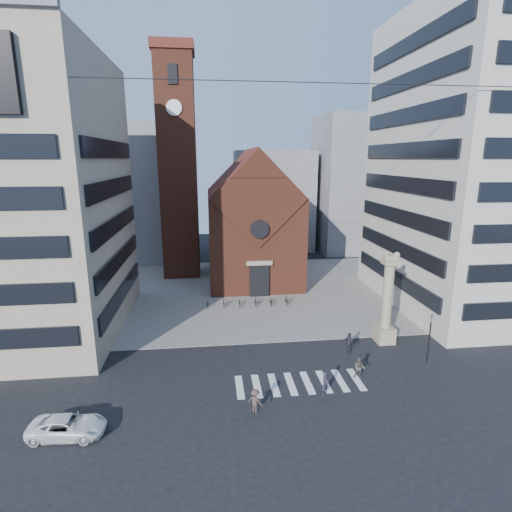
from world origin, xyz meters
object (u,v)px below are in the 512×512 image
Objects in this scene: white_car at (68,427)px; pedestrian_2 at (349,343)px; scooter_0 at (208,304)px; traffic_light at (429,337)px; pedestrian_0 at (325,383)px; pedestrian_1 at (359,368)px; lion_column at (387,307)px.

white_car is 2.34× the size of pedestrian_2.
pedestrian_2 is 17.62m from scooter_0.
pedestrian_0 is (-9.92, -3.67, -1.40)m from traffic_light.
white_car is 2.59× the size of pedestrian_0.
white_car is 20.73m from pedestrian_1.
pedestrian_1 is 20.34m from scooter_0.
pedestrian_2 reaches higher than scooter_0.
pedestrian_1 is at bearing -74.21° from white_car.
traffic_light is at bearing -17.16° from pedestrian_0.
white_car is 22.58m from scooter_0.
pedestrian_1 reaches higher than white_car.
white_car is at bearing 93.93° from pedestrian_2.
traffic_light is 2.44× the size of pedestrian_1.
traffic_light reaches higher than pedestrian_2.
white_car is (-24.95, -10.12, -2.82)m from lion_column.
pedestrian_0 is 3.73m from pedestrian_1.
lion_column is at bearing 6.59° from pedestrian_0.
pedestrian_1 is (-4.67, -5.86, -2.58)m from lion_column.
lion_column is 4.92× the size of pedestrian_1.
pedestrian_0 reaches higher than scooter_0.
lion_column is 4.62m from traffic_light.
pedestrian_1 is at bearing 153.95° from pedestrian_2.
pedestrian_1 is at bearing -53.42° from scooter_0.
pedestrian_2 is at bearing 19.13° from pedestrian_0.
white_car is at bearing -157.93° from lion_column.
pedestrian_2 is (3.85, 5.84, 0.10)m from pedestrian_0.
pedestrian_0 is at bearing -77.90° from white_car.
white_car is (-26.94, -6.12, -1.65)m from traffic_light.
pedestrian_0 is at bearing -127.57° from pedestrian_1.
traffic_light is at bearing -127.33° from pedestrian_2.
pedestrian_1 is at bearing -164.40° from traffic_light.
white_car is at bearing -144.82° from pedestrian_1.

